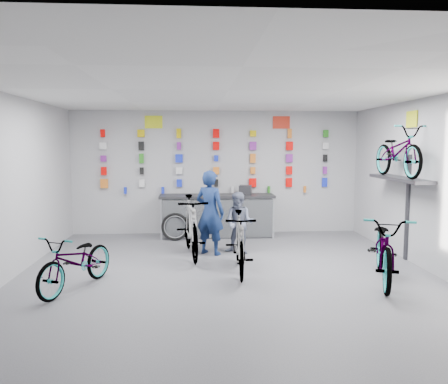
{
  "coord_description": "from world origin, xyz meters",
  "views": [
    {
      "loc": [
        -0.51,
        -6.69,
        2.19
      ],
      "look_at": [
        0.02,
        1.4,
        1.3
      ],
      "focal_mm": 35.0,
      "sensor_mm": 36.0,
      "label": 1
    }
  ],
  "objects": [
    {
      "name": "floor",
      "position": [
        0.0,
        0.0,
        0.0
      ],
      "size": [
        8.0,
        8.0,
        0.0
      ],
      "primitive_type": "plane",
      "color": "#4B4C50",
      "rests_on": "ground"
    },
    {
      "name": "ceiling",
      "position": [
        0.0,
        0.0,
        3.0
      ],
      "size": [
        8.0,
        8.0,
        0.0
      ],
      "primitive_type": "plane",
      "rotation": [
        3.14,
        0.0,
        0.0
      ],
      "color": "white",
      "rests_on": "wall_back"
    },
    {
      "name": "wall_back",
      "position": [
        0.0,
        4.0,
        1.5
      ],
      "size": [
        7.0,
        0.0,
        7.0
      ],
      "primitive_type": "plane",
      "rotation": [
        1.57,
        0.0,
        0.0
      ],
      "color": "#ADADAF",
      "rests_on": "floor"
    },
    {
      "name": "wall_front",
      "position": [
        0.0,
        -4.0,
        1.5
      ],
      "size": [
        7.0,
        0.0,
        7.0
      ],
      "primitive_type": "plane",
      "rotation": [
        -1.57,
        0.0,
        0.0
      ],
      "color": "#ADADAF",
      "rests_on": "floor"
    },
    {
      "name": "wall_right",
      "position": [
        3.5,
        0.0,
        1.5
      ],
      "size": [
        0.0,
        8.0,
        8.0
      ],
      "primitive_type": "plane",
      "rotation": [
        1.57,
        0.0,
        -1.57
      ],
      "color": "#ADADAF",
      "rests_on": "floor"
    },
    {
      "name": "counter",
      "position": [
        0.0,
        3.54,
        0.49
      ],
      "size": [
        2.7,
        0.66,
        1.0
      ],
      "color": "black",
      "rests_on": "floor"
    },
    {
      "name": "merch_wall",
      "position": [
        0.02,
        3.93,
        1.79
      ],
      "size": [
        5.56,
        0.08,
        1.57
      ],
      "color": "orange",
      "rests_on": "wall_back"
    },
    {
      "name": "wall_bracket",
      "position": [
        3.33,
        1.2,
        1.46
      ],
      "size": [
        0.39,
        1.9,
        2.0
      ],
      "color": "#333338",
      "rests_on": "wall_right"
    },
    {
      "name": "sign_left",
      "position": [
        -1.5,
        3.98,
        2.72
      ],
      "size": [
        0.42,
        0.02,
        0.3
      ],
      "primitive_type": "cube",
      "color": "yellow",
      "rests_on": "wall_back"
    },
    {
      "name": "sign_right",
      "position": [
        1.6,
        3.98,
        2.72
      ],
      "size": [
        0.42,
        0.02,
        0.3
      ],
      "primitive_type": "cube",
      "color": "red",
      "rests_on": "wall_back"
    },
    {
      "name": "sign_side",
      "position": [
        3.48,
        1.2,
        2.65
      ],
      "size": [
        0.02,
        0.4,
        0.3
      ],
      "primitive_type": "cube",
      "color": "yellow",
      "rests_on": "wall_right"
    },
    {
      "name": "bike_left",
      "position": [
        -2.3,
        -0.13,
        0.44
      ],
      "size": [
        1.19,
        1.75,
        0.87
      ],
      "primitive_type": "imported",
      "rotation": [
        0.0,
        0.0,
        -0.41
      ],
      "color": "gray",
      "rests_on": "floor"
    },
    {
      "name": "bike_center",
      "position": [
        0.23,
        0.55,
        0.52
      ],
      "size": [
        0.57,
        1.76,
        1.05
      ],
      "primitive_type": "imported",
      "rotation": [
        0.0,
        0.0,
        -0.05
      ],
      "color": "gray",
      "rests_on": "floor"
    },
    {
      "name": "bike_right",
      "position": [
        2.5,
        -0.06,
        0.55
      ],
      "size": [
        1.37,
        2.21,
        1.1
      ],
      "primitive_type": "imported",
      "rotation": [
        0.0,
        0.0,
        -0.33
      ],
      "color": "gray",
      "rests_on": "floor"
    },
    {
      "name": "bike_service",
      "position": [
        -0.6,
        1.71,
        0.59
      ],
      "size": [
        0.78,
        2.03,
        1.19
      ],
      "primitive_type": "imported",
      "rotation": [
        0.0,
        0.0,
        0.12
      ],
      "color": "gray",
      "rests_on": "floor"
    },
    {
      "name": "bike_wall",
      "position": [
        3.25,
        1.2,
        2.05
      ],
      "size": [
        0.63,
        1.8,
        0.95
      ],
      "primitive_type": "imported",
      "color": "gray",
      "rests_on": "wall_bracket"
    },
    {
      "name": "clerk",
      "position": [
        -0.22,
        1.87,
        0.84
      ],
      "size": [
        0.73,
        0.66,
        1.68
      ],
      "primitive_type": "imported",
      "rotation": [
        0.0,
        0.0,
        2.59
      ],
      "color": "navy",
      "rests_on": "floor"
    },
    {
      "name": "customer",
      "position": [
        0.37,
        1.9,
        0.62
      ],
      "size": [
        0.74,
        0.67,
        1.24
      ],
      "primitive_type": "imported",
      "rotation": [
        0.0,
        0.0,
        -0.41
      ],
      "color": "slate",
      "rests_on": "floor"
    },
    {
      "name": "spare_wheel",
      "position": [
        -0.98,
        3.17,
        0.31
      ],
      "size": [
        0.64,
        0.18,
        0.64
      ],
      "rotation": [
        0.0,
        0.0,
        -0.04
      ],
      "color": "black",
      "rests_on": "floor"
    },
    {
      "name": "register",
      "position": [
        0.67,
        3.55,
        1.11
      ],
      "size": [
        0.34,
        0.35,
        0.22
      ],
      "primitive_type": "cube",
      "rotation": [
        0.0,
        0.0,
        -0.22
      ],
      "color": "black",
      "rests_on": "counter"
    }
  ]
}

